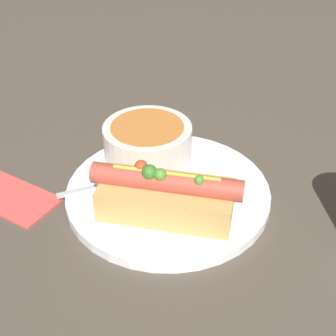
{
  "coord_description": "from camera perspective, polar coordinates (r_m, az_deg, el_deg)",
  "views": [
    {
      "loc": [
        0.14,
        -0.43,
        0.38
      ],
      "look_at": [
        0.0,
        0.0,
        0.04
      ],
      "focal_mm": 50.0,
      "sensor_mm": 36.0,
      "label": 1
    }
  ],
  "objects": [
    {
      "name": "dinner_plate",
      "position": [
        0.59,
        -0.0,
        -2.99
      ],
      "size": [
        0.25,
        0.25,
        0.01
      ],
      "color": "white",
      "rests_on": "ground_plane"
    },
    {
      "name": "spoon",
      "position": [
        0.6,
        -2.59,
        -0.77
      ],
      "size": [
        0.13,
        0.11,
        0.01
      ],
      "rotation": [
        0.0,
        0.0,
        0.7
      ],
      "color": "#B7B7BC",
      "rests_on": "dinner_plate"
    },
    {
      "name": "ground_plane",
      "position": [
        0.59,
        -0.0,
        -3.47
      ],
      "size": [
        4.0,
        4.0,
        0.0
      ],
      "primitive_type": "plane",
      "color": "#4C4238"
    },
    {
      "name": "soup_bowl",
      "position": [
        0.62,
        -2.5,
        3.37
      ],
      "size": [
        0.12,
        0.12,
        0.05
      ],
      "color": "silver",
      "rests_on": "dinner_plate"
    },
    {
      "name": "napkin",
      "position": [
        0.62,
        -18.5,
        -3.36
      ],
      "size": [
        0.13,
        0.09,
        0.01
      ],
      "rotation": [
        0.0,
        0.0,
        -0.21
      ],
      "color": "#E04C47",
      "rests_on": "ground_plane"
    },
    {
      "name": "hot_dog",
      "position": [
        0.53,
        -0.25,
        -3.32
      ],
      "size": [
        0.17,
        0.08,
        0.07
      ],
      "rotation": [
        0.0,
        0.0,
        0.12
      ],
      "color": "tan",
      "rests_on": "dinner_plate"
    }
  ]
}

